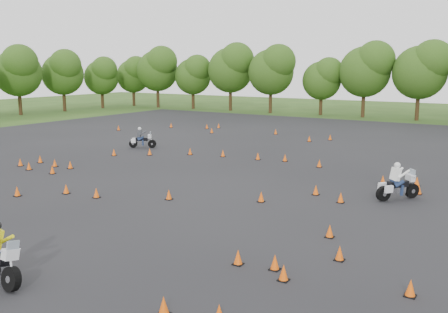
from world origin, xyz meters
The scene contains 6 objects.
ground centered at (0.00, 0.00, 0.00)m, with size 140.00×140.00×0.00m, color #2D5119.
asphalt_pad centered at (0.00, 6.00, 0.01)m, with size 62.00×62.00×0.00m, color black.
treeline centered at (4.58, 35.03, 4.67)m, with size 86.83×32.44×11.06m.
traffic_cones centered at (-0.11, 5.72, 0.23)m, with size 36.65×32.55×0.45m.
rider_grey centered at (-10.57, 9.52, 0.78)m, with size 2.02×0.62×1.56m, color #383A3F, non-canonical shape.
rider_white centered at (8.98, 4.48, 0.88)m, with size 2.26×0.69×1.75m, color white, non-canonical shape.
Camera 1 is at (13.92, -18.30, 5.95)m, focal length 40.00 mm.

